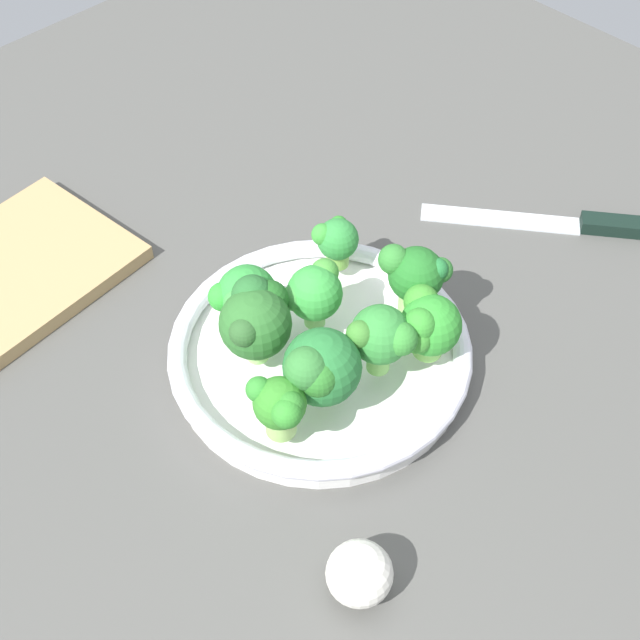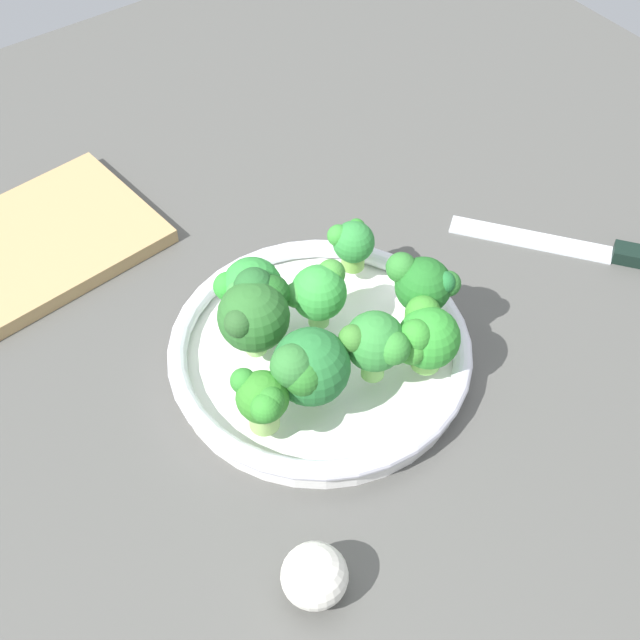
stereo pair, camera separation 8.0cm
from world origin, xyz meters
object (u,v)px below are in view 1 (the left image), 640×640
at_px(bowl, 320,353).
at_px(broccoli_floret_6, 320,369).
at_px(broccoli_floret_1, 280,405).
at_px(broccoli_floret_4, 427,324).
at_px(broccoli_floret_7, 416,275).
at_px(broccoli_floret_0, 246,298).
at_px(broccoli_floret_5, 336,240).
at_px(broccoli_floret_2, 314,292).
at_px(broccoli_floret_8, 256,319).
at_px(knife, 581,224).
at_px(cutting_board, 11,274).
at_px(broccoli_floret_3, 381,337).
at_px(garlic_bulb, 359,574).

xyz_separation_m(bowl, broccoli_floret_6, (-0.05, -0.05, 0.06)).
relative_size(broccoli_floret_1, broccoli_floret_4, 0.93).
xyz_separation_m(broccoli_floret_4, broccoli_floret_7, (0.03, 0.04, 0.01)).
xyz_separation_m(broccoli_floret_0, broccoli_floret_5, (0.12, 0.00, -0.01)).
bearing_deg(broccoli_floret_6, broccoli_floret_0, 83.54).
bearing_deg(broccoli_floret_6, broccoli_floret_2, 48.73).
bearing_deg(broccoli_floret_7, broccoli_floret_4, -127.46).
bearing_deg(broccoli_floret_4, bowl, 128.70).
bearing_deg(broccoli_floret_1, broccoli_floret_8, 60.52).
bearing_deg(broccoli_floret_0, broccoli_floret_5, 1.31).
bearing_deg(broccoli_floret_4, broccoli_floret_7, 52.54).
bearing_deg(broccoli_floret_0, broccoli_floret_6, -96.46).
relative_size(broccoli_floret_8, knife, 0.34).
xyz_separation_m(bowl, broccoli_floret_5, (0.08, 0.06, 0.05)).
distance_m(broccoli_floret_1, broccoli_floret_5, 0.21).
height_order(bowl, broccoli_floret_2, broccoli_floret_2).
height_order(broccoli_floret_1, cutting_board, broccoli_floret_1).
bearing_deg(broccoli_floret_1, broccoli_floret_2, 33.18).
height_order(broccoli_floret_0, broccoli_floret_4, broccoli_floret_0).
xyz_separation_m(broccoli_floret_0, broccoli_floret_1, (-0.06, -0.11, -0.00)).
bearing_deg(broccoli_floret_0, broccoli_floret_3, -67.28).
bearing_deg(bowl, cutting_board, 116.16).
bearing_deg(broccoli_floret_5, broccoli_floret_1, -147.87).
bearing_deg(broccoli_floret_8, broccoli_floret_1, -119.48).
bearing_deg(cutting_board, broccoli_floret_8, -70.09).
xyz_separation_m(broccoli_floret_0, broccoli_floret_7, (0.13, -0.09, 0.00)).
distance_m(broccoli_floret_1, broccoli_floret_4, 0.15).
relative_size(bowl, broccoli_floret_2, 4.29).
distance_m(broccoli_floret_1, knife, 0.43).
height_order(broccoli_floret_2, cutting_board, broccoli_floret_2).
bearing_deg(broccoli_floret_7, broccoli_floret_5, 96.09).
height_order(broccoli_floret_7, garlic_bulb, broccoli_floret_7).
relative_size(broccoli_floret_3, broccoli_floret_6, 0.92).
xyz_separation_m(broccoli_floret_4, broccoli_floret_8, (-0.11, 0.10, 0.01)).
xyz_separation_m(broccoli_floret_1, broccoli_floret_7, (0.18, 0.02, 0.01)).
height_order(broccoli_floret_4, cutting_board, broccoli_floret_4).
relative_size(broccoli_floret_7, broccoli_floret_8, 0.94).
relative_size(broccoli_floret_5, broccoli_floret_6, 0.68).
relative_size(broccoli_floret_2, broccoli_floret_4, 1.00).
xyz_separation_m(broccoli_floret_3, garlic_bulb, (-0.15, -0.12, -0.05)).
bearing_deg(knife, broccoli_floret_7, 172.44).
height_order(broccoli_floret_0, broccoli_floret_6, broccoli_floret_6).
height_order(broccoli_floret_7, cutting_board, broccoli_floret_7).
bearing_deg(broccoli_floret_2, broccoli_floret_8, 173.27).
bearing_deg(broccoli_floret_5, broccoli_floret_0, -178.69).
bearing_deg(bowl, broccoli_floret_0, 120.11).
bearing_deg(broccoli_floret_6, cutting_board, 106.17).
relative_size(broccoli_floret_4, knife, 0.29).
bearing_deg(knife, broccoli_floret_1, 178.10).
height_order(broccoli_floret_5, knife, broccoli_floret_5).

